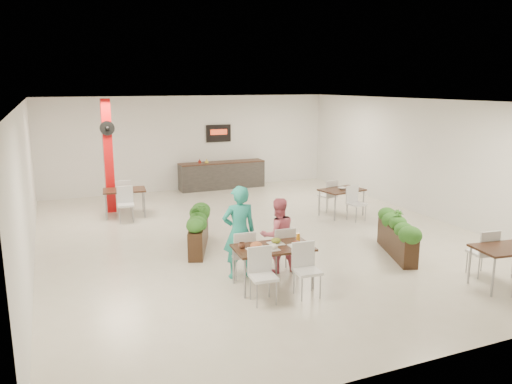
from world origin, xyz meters
The scene contains 12 objects.
ground centered at (0.00, 0.00, 0.00)m, with size 12.00×12.00×0.00m, color beige.
room_shell centered at (0.00, 0.00, 2.01)m, with size 10.10×12.10×3.22m.
red_column centered at (-3.00, 3.79, 1.64)m, with size 0.40×0.41×3.20m.
service_counter centered at (1.00, 5.65, 0.49)m, with size 3.00×0.64×2.20m.
main_table centered at (-1.00, -2.92, 0.64)m, with size 1.45×1.70×0.92m.
diner_man centered at (-1.39, -2.27, 0.89)m, with size 0.65×0.42×1.77m, color teal.
diner_woman centered at (-0.59, -2.27, 0.73)m, with size 0.71×0.55×1.46m, color #EE6A83.
planter_left centered at (-1.63, -0.37, 0.51)m, with size 0.95×1.83×1.01m.
planter_right centered at (2.15, -2.41, 0.49)m, with size 0.91×1.81×0.99m.
side_table_a centered at (-2.70, 3.15, 0.62)m, with size 1.21×1.65×0.92m.
side_table_b centered at (2.84, 0.84, 0.63)m, with size 1.26×1.67×0.92m.
side_table_c centered at (2.81, -4.57, 0.62)m, with size 1.18×1.66×0.92m.
Camera 1 is at (-4.57, -10.62, 3.59)m, focal length 35.00 mm.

